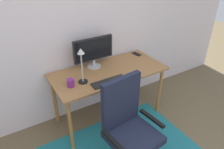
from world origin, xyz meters
TOP-DOWN VIEW (x-y plane):
  - wall_back at (0.00, 2.20)m, footprint 6.00×0.10m
  - desk at (0.46, 1.79)m, footprint 1.46×0.68m
  - monitor at (0.36, 1.99)m, footprint 0.54×0.18m
  - keyboard at (0.33, 1.55)m, footprint 0.43×0.13m
  - computer_mouse at (0.64, 1.52)m, footprint 0.06×0.10m
  - coffee_cup at (-0.09, 1.70)m, footprint 0.08×0.08m
  - cell_phone at (1.07, 2.01)m, footprint 0.09×0.15m
  - desk_lamp at (0.07, 1.71)m, footprint 0.11×0.11m
  - office_chair at (0.25, 1.00)m, footprint 0.59×0.55m

SIDE VIEW (x-z plane):
  - office_chair at x=0.25m, z-range -0.11..0.94m
  - desk at x=0.46m, z-range 0.30..1.05m
  - cell_phone at x=1.07m, z-range 0.75..0.76m
  - keyboard at x=0.33m, z-range 0.75..0.77m
  - computer_mouse at x=0.64m, z-range 0.75..0.78m
  - coffee_cup at x=-0.09m, z-range 0.75..0.84m
  - monitor at x=0.36m, z-range 0.78..1.19m
  - desk_lamp at x=0.07m, z-range 0.80..1.23m
  - wall_back at x=0.00m, z-range 0.00..2.60m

